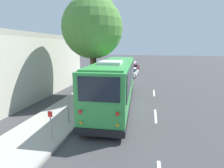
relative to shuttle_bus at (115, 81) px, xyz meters
name	(u,v)px	position (x,y,z in m)	size (l,w,h in m)	color
ground_plane	(122,106)	(-0.26, -0.60, -1.95)	(160.00, 160.00, 0.00)	#3D3D3F
sidewalk_slab	(78,102)	(-0.26, 3.03, -1.88)	(80.00, 3.11, 0.15)	#A3A099
curb_strip	(97,104)	(-0.26, 1.41, -1.88)	(80.00, 0.14, 0.15)	gray
shuttle_bus	(115,81)	(0.00, 0.00, 0.00)	(11.39, 3.35, 3.62)	green
parked_sedan_white	(131,72)	(13.58, 0.16, -1.34)	(4.76, 2.00, 1.31)	silver
parked_sedan_maroon	(134,68)	(20.08, 0.35, -1.37)	(4.68, 1.87, 1.27)	maroon
street_tree	(93,24)	(1.97, 2.33, 4.42)	(5.16, 5.16, 9.25)	brown
sign_post_near	(51,125)	(-6.01, 1.91, -1.07)	(0.06, 0.22, 1.41)	gray
sign_post_far	(68,113)	(-4.18, 1.91, -1.19)	(0.06, 0.06, 1.23)	gray
fire_hydrant	(113,78)	(8.47, 1.92, -1.40)	(0.22, 0.22, 0.81)	red
lane_stripe_mid	(156,116)	(-1.62, -3.10, -1.95)	(2.40, 0.14, 0.01)	silver
lane_stripe_ahead	(154,93)	(4.38, -3.10, -1.95)	(2.40, 0.14, 0.01)	silver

